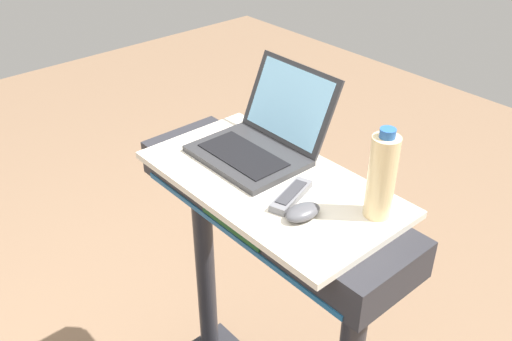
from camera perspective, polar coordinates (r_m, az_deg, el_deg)
desk_board at (r=1.57m, az=1.38°, el=-1.22°), size 0.75×0.40×0.02m
laptop at (r=1.66m, az=0.54°, el=3.29°), size 0.32×0.34×0.24m
computer_mouse at (r=1.41m, az=4.73°, el=-4.19°), size 0.07×0.11×0.03m
water_bottle at (r=1.40m, az=12.54°, el=-0.55°), size 0.07×0.07×0.24m
tv_remote at (r=1.48m, az=3.56°, el=-2.53°), size 0.09×0.17×0.02m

